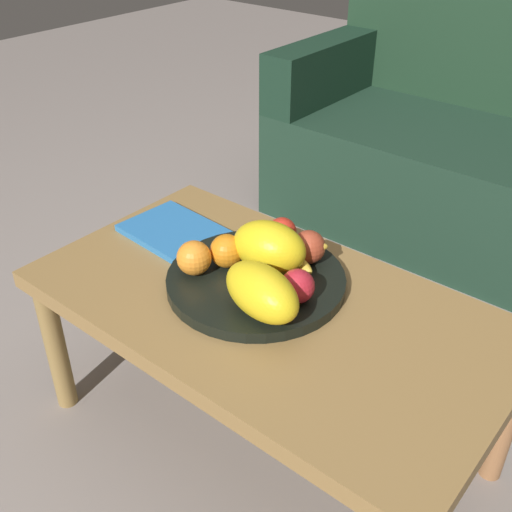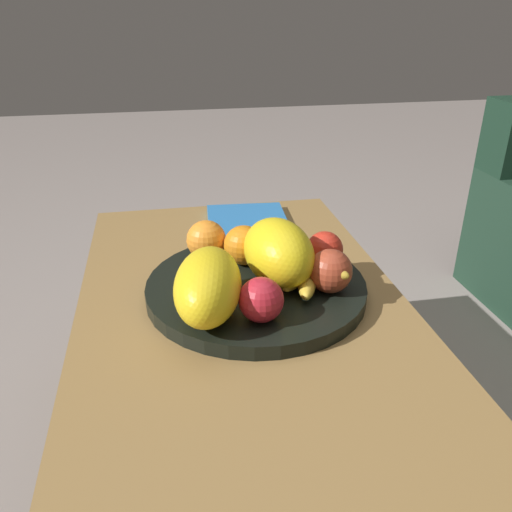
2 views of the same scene
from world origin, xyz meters
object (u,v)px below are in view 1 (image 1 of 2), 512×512
fruit_bowl (256,280)px  melon_smaller_beside (262,292)px  coffee_table (267,319)px  orange_front (194,258)px  magazine (176,232)px  apple_front (282,232)px  apple_right (297,286)px  orange_left (227,251)px  apple_left (307,246)px  banana_bunch (289,253)px  melon_large_front (269,247)px

fruit_bowl → melon_smaller_beside: (0.09, -0.09, 0.06)m
coffee_table → melon_smaller_beside: melon_smaller_beside is taller
orange_front → magazine: size_ratio=0.30×
apple_front → apple_right: 0.21m
orange_front → apple_front: (0.07, 0.21, -0.00)m
orange_front → orange_left: 0.07m
apple_left → banana_bunch: (-0.02, -0.03, -0.01)m
apple_right → orange_front: bearing=-165.2°
orange_front → melon_smaller_beside: bearing=-4.9°
coffee_table → orange_left: (-0.13, 0.02, 0.11)m
fruit_bowl → magazine: size_ratio=1.54×
banana_bunch → magazine: 0.32m
melon_large_front → apple_right: bearing=-24.8°
apple_right → banana_bunch: 0.14m
coffee_table → banana_bunch: banana_bunch is taller
orange_front → apple_right: orange_front is taller
apple_front → melon_smaller_beside: bearing=-61.2°
orange_left → apple_left: (0.12, 0.13, 0.00)m
melon_smaller_beside → magazine: melon_smaller_beside is taller
melon_large_front → apple_left: 0.09m
apple_right → apple_front: bearing=136.0°
melon_smaller_beside → magazine: size_ratio=0.74×
melon_smaller_beside → apple_right: size_ratio=2.62×
orange_front → coffee_table: bearing=16.6°
melon_large_front → fruit_bowl: bearing=-97.8°
fruit_bowl → coffee_table: bearing=-26.7°
coffee_table → orange_front: 0.20m
apple_right → melon_large_front: bearing=155.2°
apple_left → coffee_table: bearing=-88.3°
melon_large_front → banana_bunch: size_ratio=1.01×
melon_smaller_beside → orange_front: melon_smaller_beside is taller
coffee_table → banana_bunch: size_ratio=6.13×
melon_large_front → orange_front: melon_large_front is taller
banana_bunch → magazine: bearing=-171.4°
melon_large_front → orange_front: size_ratio=2.21×
melon_large_front → orange_left: size_ratio=2.25×
apple_left → melon_large_front: bearing=-119.1°
coffee_table → apple_right: size_ratio=14.41×
orange_left → banana_bunch: bearing=43.0°
coffee_table → fruit_bowl: fruit_bowl is taller
orange_left → apple_front: size_ratio=1.09×
fruit_bowl → melon_smaller_beside: 0.14m
fruit_bowl → magazine: (-0.29, 0.04, -0.00)m
orange_front → apple_front: size_ratio=1.10×
fruit_bowl → apple_right: 0.13m
melon_large_front → apple_right: size_ratio=2.36×
banana_bunch → orange_front: bearing=-130.1°
melon_large_front → apple_front: (-0.04, 0.10, -0.02)m
orange_front → orange_left: orange_front is taller
apple_left → apple_right: 0.15m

